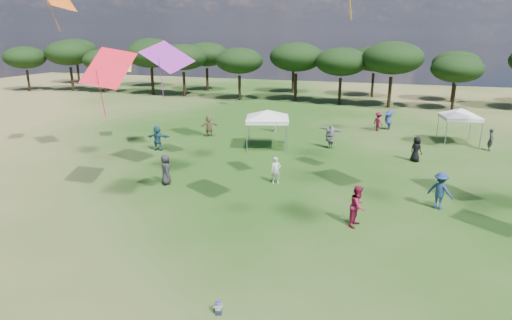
% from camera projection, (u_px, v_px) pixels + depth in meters
% --- Properties ---
extents(tree_line, '(108.78, 17.63, 7.77)m').
position_uv_depth(tree_line, '(386.00, 59.00, 52.15)').
color(tree_line, black).
rests_on(tree_line, ground).
extents(tent_left, '(6.04, 6.04, 3.24)m').
position_uv_depth(tent_left, '(268.00, 112.00, 31.70)').
color(tent_left, gray).
rests_on(tent_left, ground).
extents(tent_right, '(5.38, 5.38, 3.13)m').
position_uv_depth(tent_right, '(461.00, 110.00, 33.12)').
color(tent_right, gray).
rests_on(tent_right, ground).
extents(toddler, '(0.36, 0.39, 0.47)m').
position_uv_depth(toddler, '(218.00, 308.00, 13.26)').
color(toddler, '#151D30').
rests_on(toddler, ground).
extents(festival_crowd, '(27.99, 23.31, 1.91)m').
position_uv_depth(festival_crowd, '(334.00, 141.00, 30.94)').
color(festival_crowd, maroon).
rests_on(festival_crowd, ground).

